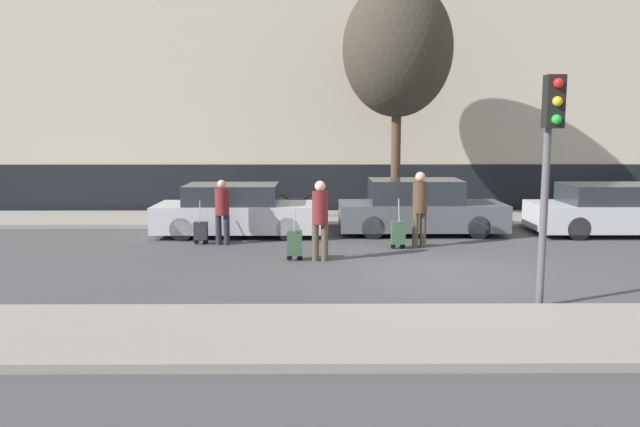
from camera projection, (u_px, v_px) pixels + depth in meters
ground_plane at (446, 274)px, 12.27m from camera, size 80.00×80.00×0.00m
sidewalk_near at (503, 333)px, 8.54m from camera, size 28.00×2.50×0.12m
sidewalk_far at (399, 219)px, 19.19m from camera, size 28.00×3.00×0.12m
building_facade at (388, 18)px, 22.06m from camera, size 28.00×3.30×13.40m
parked_car_0 at (237, 211)px, 16.56m from camera, size 4.36×1.82×1.36m
parked_car_1 at (419, 209)px, 16.78m from camera, size 4.39×1.76×1.47m
parked_car_2 at (616, 211)px, 16.67m from camera, size 4.52×1.88×1.36m
pedestrian_left at (222, 208)px, 15.17m from camera, size 0.35×0.34×1.59m
trolley_left at (201, 231)px, 15.30m from camera, size 0.34×0.29×1.09m
pedestrian_center at (320, 216)px, 13.32m from camera, size 0.35×0.34×1.73m
trolley_center at (295, 243)px, 13.43m from camera, size 0.34×0.29×1.20m
pedestrian_right at (420, 204)px, 14.80m from camera, size 0.34×0.34×1.82m
trolley_right at (398, 233)px, 14.72m from camera, size 0.34×0.29×1.20m
traffic_light at (550, 144)px, 9.57m from camera, size 0.28×0.47×3.65m
parked_bicycle at (296, 205)px, 19.06m from camera, size 1.77×0.06×0.96m
bare_tree_near_crossing at (398, 50)px, 17.81m from camera, size 3.16×3.16×6.88m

